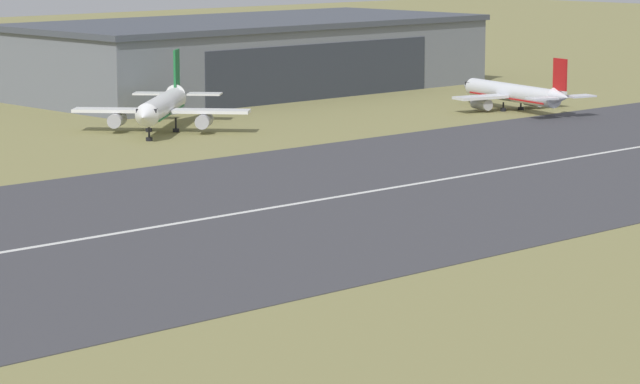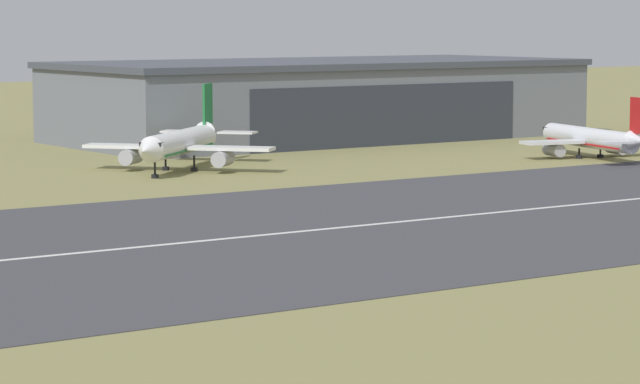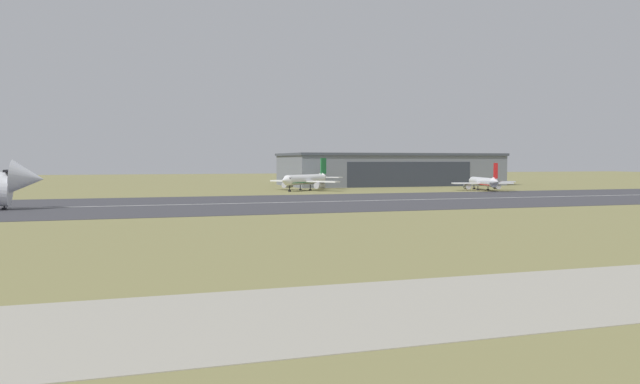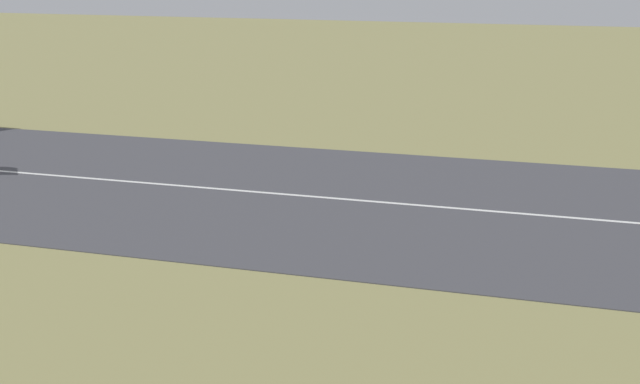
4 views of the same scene
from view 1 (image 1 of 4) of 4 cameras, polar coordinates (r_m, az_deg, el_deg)
The scene contains 5 objects.
runway_strip at distance 151.98m, azimuth 2.67°, elevation 0.14°, with size 474.06×55.96×0.06m, color #3D3D42.
runway_centreline at distance 151.98m, azimuth 2.67°, elevation 0.15°, with size 426.65×0.70×0.01m, color silver.
hangar_building at distance 245.85m, azimuth -2.66°, elevation 5.17°, with size 78.23×34.95×11.60m.
airplane_parked_west at distance 220.01m, azimuth 7.29°, elevation 3.70°, with size 18.46×25.70×8.32m.
airplane_parked_centre at distance 196.22m, azimuth -5.96°, elevation 3.21°, with size 23.78×22.77×9.81m.
Camera 1 is at (-108.25, 13.23, 25.33)m, focal length 85.00 mm.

